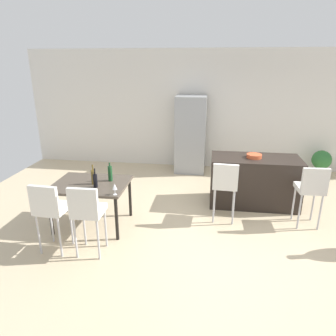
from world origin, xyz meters
name	(u,v)px	position (x,y,z in m)	size (l,w,h in m)	color
ground_plane	(226,223)	(0.00, 0.00, 0.00)	(10.00, 10.00, 0.00)	#C6B28E
back_wall	(225,111)	(0.00, 3.02, 1.45)	(10.00, 0.12, 2.90)	silver
kitchen_island	(254,181)	(0.51, 0.84, 0.46)	(1.61, 0.77, 0.92)	black
bar_chair_left	(225,183)	(-0.06, 0.07, 0.70)	(0.42, 0.42, 1.05)	silver
bar_chair_middle	(311,187)	(1.29, 0.07, 0.70)	(0.42, 0.42, 1.05)	silver
dining_table	(91,187)	(-2.20, -0.36, 0.67)	(1.18, 0.91, 0.74)	#4C4238
dining_chair_near	(50,207)	(-2.47, -1.18, 0.70)	(0.42, 0.42, 1.05)	silver
dining_chair_far	(87,210)	(-1.94, -1.18, 0.70)	(0.41, 0.41, 1.05)	silver
wine_bottle_end	(95,180)	(-2.06, -0.51, 0.85)	(0.07, 0.07, 0.31)	black
wine_bottle_right	(93,177)	(-2.14, -0.38, 0.86)	(0.07, 0.07, 0.32)	brown
wine_bottle_far	(110,173)	(-1.92, -0.21, 0.87)	(0.07, 0.07, 0.31)	#194723
wine_glass_left	(115,187)	(-1.68, -0.74, 0.86)	(0.07, 0.07, 0.17)	silver
refrigerator	(191,135)	(-0.81, 2.58, 0.92)	(0.72, 0.68, 1.84)	#939699
fruit_bowl	(254,156)	(0.47, 0.82, 0.96)	(0.27, 0.27, 0.07)	#C6512D
potted_plant	(321,161)	(2.27, 2.57, 0.38)	(0.44, 0.44, 0.64)	beige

